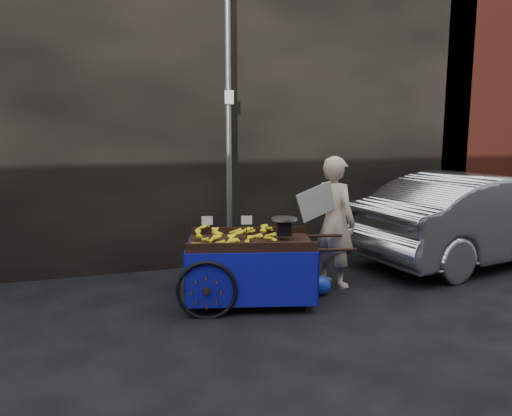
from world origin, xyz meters
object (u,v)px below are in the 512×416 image
object	(u,v)px
banana_cart	(246,247)
plastic_bag	(321,286)
parked_car	(481,218)
vendor	(334,222)

from	to	relation	value
banana_cart	plastic_bag	world-z (taller)	banana_cart
parked_car	plastic_bag	bearing A→B (deg)	93.25
banana_cart	vendor	bearing A→B (deg)	26.93
vendor	plastic_bag	world-z (taller)	vendor
vendor	parked_car	bearing A→B (deg)	-105.49
plastic_bag	parked_car	distance (m)	3.07
banana_cart	plastic_bag	bearing A→B (deg)	12.43
banana_cart	parked_car	distance (m)	3.92
parked_car	vendor	bearing A→B (deg)	88.37
parked_car	banana_cart	bearing A→B (deg)	89.65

